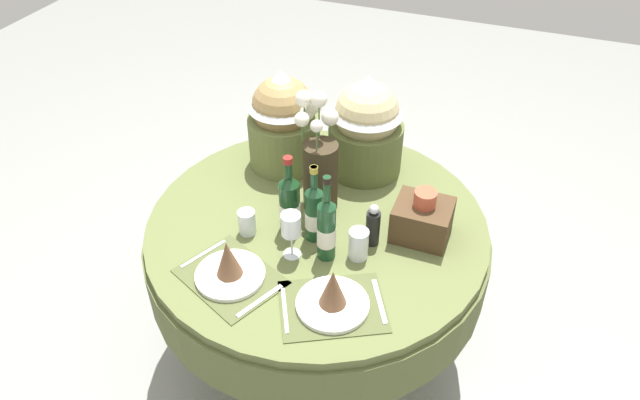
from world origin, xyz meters
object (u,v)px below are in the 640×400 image
at_px(flower_vase, 319,162).
at_px(woven_basket_side_right, 422,219).
at_px(wine_bottle_right, 290,203).
at_px(gift_tub_back_centre, 367,122).
at_px(wine_glass_left, 291,226).
at_px(place_setting_right, 333,297).
at_px(wine_bottle_rear, 326,228).
at_px(place_setting_left, 229,268).
at_px(tumbler_near_right, 247,222).
at_px(dining_table, 317,249).
at_px(wine_bottle_left, 314,212).
at_px(pepper_mill, 373,226).
at_px(tumbler_near_left, 358,244).
at_px(gift_tub_back_left, 283,116).

distance_m(flower_vase, woven_basket_side_right, 0.43).
relative_size(wine_bottle_right, gift_tub_back_centre, 0.74).
distance_m(wine_glass_left, gift_tub_back_centre, 0.61).
bearing_deg(woven_basket_side_right, flower_vase, 174.91).
relative_size(flower_vase, woven_basket_side_right, 2.31).
bearing_deg(gift_tub_back_centre, place_setting_right, -79.92).
bearing_deg(wine_bottle_rear, wine_glass_left, -160.77).
bearing_deg(place_setting_right, flower_vase, 115.57).
relative_size(place_setting_left, gift_tub_back_centre, 0.96).
bearing_deg(wine_bottle_right, tumbler_near_right, -151.65).
xyz_separation_m(dining_table, tumbler_near_right, (-0.22, -0.15, 0.19)).
xyz_separation_m(wine_bottle_left, wine_bottle_right, (-0.10, 0.01, 0.00)).
bearing_deg(woven_basket_side_right, wine_bottle_rear, -141.43).
bearing_deg(place_setting_right, dining_table, 117.87).
distance_m(wine_glass_left, tumbler_near_right, 0.23).
height_order(dining_table, woven_basket_side_right, woven_basket_side_right).
xyz_separation_m(wine_bottle_left, wine_bottle_rear, (0.08, -0.08, 0.01)).
bearing_deg(flower_vase, pepper_mill, -28.82).
distance_m(tumbler_near_left, gift_tub_back_centre, 0.56).
xyz_separation_m(flower_vase, gift_tub_back_left, (-0.24, 0.21, 0.03)).
height_order(place_setting_left, gift_tub_back_left, gift_tub_back_left).
distance_m(tumbler_near_left, gift_tub_back_left, 0.67).
bearing_deg(place_setting_left, wine_bottle_rear, 38.98).
bearing_deg(wine_bottle_rear, wine_bottle_left, 134.37).
height_order(wine_bottle_rear, woven_basket_side_right, wine_bottle_rear).
distance_m(wine_glass_left, woven_basket_side_right, 0.49).
bearing_deg(tumbler_near_right, tumbler_near_left, 3.11).
relative_size(wine_bottle_left, wine_bottle_rear, 0.91).
relative_size(wine_bottle_right, wine_glass_left, 1.75).
relative_size(dining_table, wine_bottle_right, 4.09).
height_order(wine_glass_left, tumbler_near_right, wine_glass_left).
bearing_deg(pepper_mill, wine_bottle_left, -167.65).
distance_m(wine_bottle_left, gift_tub_back_centre, 0.49).
bearing_deg(wine_bottle_rear, place_setting_left, -141.02).
xyz_separation_m(place_setting_right, woven_basket_side_right, (0.18, 0.44, 0.03)).
distance_m(place_setting_left, pepper_mill, 0.53).
bearing_deg(dining_table, tumbler_near_right, -146.02).
relative_size(dining_table, wine_glass_left, 7.14).
height_order(wine_bottle_right, gift_tub_back_left, gift_tub_back_left).
bearing_deg(wine_bottle_left, flower_vase, 105.70).
bearing_deg(flower_vase, place_setting_left, -106.18).
height_order(wine_bottle_left, wine_bottle_rear, wine_bottle_rear).
bearing_deg(wine_glass_left, gift_tub_back_centre, 82.42).
bearing_deg(tumbler_near_left, wine_bottle_left, 167.24).
relative_size(wine_bottle_right, gift_tub_back_left, 0.74).
bearing_deg(tumbler_near_left, wine_bottle_rear, -161.38).
bearing_deg(pepper_mill, tumbler_near_left, -106.14).
xyz_separation_m(gift_tub_back_left, woven_basket_side_right, (0.65, -0.25, -0.15)).
distance_m(wine_glass_left, pepper_mill, 0.30).
xyz_separation_m(place_setting_left, wine_glass_left, (0.15, 0.18, 0.09)).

